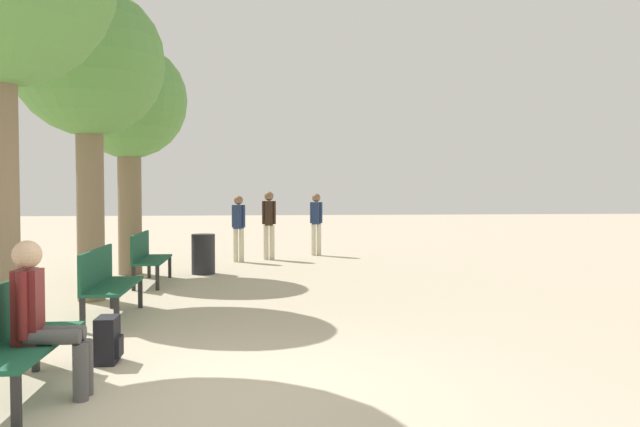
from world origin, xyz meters
TOP-DOWN VIEW (x-y plane):
  - ground_plane at (0.00, 0.00)m, footprint 80.00×80.00m
  - bench_row_0 at (-1.79, 0.09)m, footprint 0.50×1.70m
  - bench_row_1 at (-1.79, 3.36)m, footprint 0.50×1.70m
  - bench_row_2 at (-1.79, 6.62)m, footprint 0.50×1.70m
  - tree_row_1 at (-2.38, 4.89)m, footprint 2.37×2.37m
  - tree_row_2 at (-2.38, 8.04)m, footprint 2.41×2.41m
  - person_seated at (-1.54, 0.06)m, footprint 0.62×0.35m
  - backpack at (-1.27, 1.14)m, footprint 0.24×0.33m
  - pedestrian_near at (0.58, 10.53)m, footprint 0.35×0.25m
  - pedestrian_mid at (-0.17, 10.12)m, footprint 0.33×0.28m
  - pedestrian_far at (1.88, 11.47)m, footprint 0.34×0.28m
  - trash_bin at (-0.86, 7.94)m, footprint 0.49×0.49m

SIDE VIEW (x-z plane):
  - ground_plane at x=0.00m, z-range 0.00..0.00m
  - backpack at x=-1.27m, z-range 0.00..0.46m
  - trash_bin at x=-0.86m, z-range 0.00..0.84m
  - bench_row_0 at x=-1.79m, z-range 0.07..1.03m
  - bench_row_1 at x=-1.79m, z-range 0.07..1.03m
  - bench_row_2 at x=-1.79m, z-range 0.07..1.03m
  - person_seated at x=-1.54m, z-range 0.04..1.38m
  - pedestrian_mid at x=-0.17m, z-range 0.12..1.75m
  - pedestrian_far at x=1.88m, z-range 0.12..1.80m
  - pedestrian_near at x=0.58m, z-range 0.13..1.86m
  - tree_row_2 at x=-2.38m, z-range 1.11..5.95m
  - tree_row_1 at x=-2.38m, z-range 1.22..6.20m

